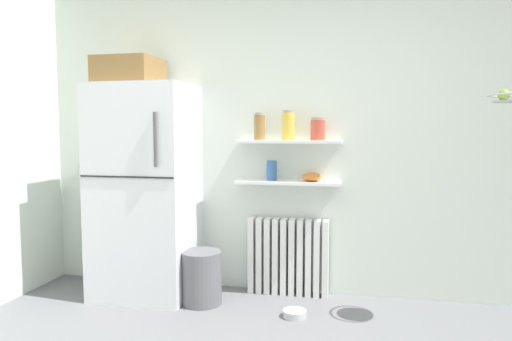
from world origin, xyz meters
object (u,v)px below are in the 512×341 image
object	(u,v)px
storage_jar_2	(318,129)
pet_food_bowl	(295,314)
radiator	(288,257)
trash_bin	(202,277)
shelf_bowl	(312,177)
refrigerator	(144,185)
storage_jar_0	(260,126)
storage_jar_1	(288,125)
vase	(272,170)

from	to	relation	value
storage_jar_2	pet_food_bowl	distance (m)	1.41
radiator	trash_bin	world-z (taller)	radiator
radiator	shelf_bowl	world-z (taller)	shelf_bowl
refrigerator	storage_jar_0	distance (m)	1.05
storage_jar_1	storage_jar_2	xyz separation A→B (m)	(0.23, 0.00, -0.03)
storage_jar_1	storage_jar_2	size ratio (longest dim) A/B	1.33
storage_jar_1	radiator	bearing A→B (deg)	90.00
storage_jar_2	storage_jar_1	bearing A→B (deg)	-180.00
refrigerator	storage_jar_1	xyz separation A→B (m)	(1.15, 0.21, 0.49)
refrigerator	radiator	bearing A→B (deg)	11.74
storage_jar_1	trash_bin	xyz separation A→B (m)	(-0.63, -0.33, -1.18)
storage_jar_1	trash_bin	size ratio (longest dim) A/B	0.57
storage_jar_0	storage_jar_1	world-z (taller)	storage_jar_1
refrigerator	trash_bin	size ratio (longest dim) A/B	4.65
refrigerator	radiator	world-z (taller)	refrigerator
vase	storage_jar_0	bearing A→B (deg)	180.00
radiator	vase	bearing A→B (deg)	-167.40
radiator	storage_jar_1	xyz separation A→B (m)	(0.00, -0.03, 1.08)
refrigerator	vase	xyz separation A→B (m)	(1.01, 0.21, 0.12)
shelf_bowl	storage_jar_2	bearing A→B (deg)	0.00
radiator	storage_jar_1	distance (m)	1.08
radiator	trash_bin	xyz separation A→B (m)	(-0.63, -0.36, -0.11)
storage_jar_0	shelf_bowl	world-z (taller)	storage_jar_0
refrigerator	storage_jar_1	world-z (taller)	refrigerator
storage_jar_1	pet_food_bowl	xyz separation A→B (m)	(0.12, -0.44, -1.37)
pet_food_bowl	vase	bearing A→B (deg)	119.71
vase	radiator	bearing A→B (deg)	12.60
refrigerator	storage_jar_1	size ratio (longest dim) A/B	8.17
shelf_bowl	trash_bin	xyz separation A→B (m)	(-0.82, -0.33, -0.77)
pet_food_bowl	storage_jar_0	bearing A→B (deg)	128.58
radiator	storage_jar_0	size ratio (longest dim) A/B	3.01
radiator	pet_food_bowl	xyz separation A→B (m)	(0.12, -0.47, -0.29)
refrigerator	storage_jar_0	world-z (taller)	refrigerator
storage_jar_0	shelf_bowl	size ratio (longest dim) A/B	1.39
shelf_bowl	trash_bin	distance (m)	1.17
storage_jar_0	trash_bin	world-z (taller)	storage_jar_0
storage_jar_0	storage_jar_1	xyz separation A→B (m)	(0.23, -0.00, 0.01)
storage_jar_2	radiator	bearing A→B (deg)	172.71
radiator	storage_jar_2	bearing A→B (deg)	-7.29
vase	trash_bin	xyz separation A→B (m)	(-0.49, -0.33, -0.82)
storage_jar_2	vase	bearing A→B (deg)	180.00
storage_jar_2	trash_bin	bearing A→B (deg)	-159.28
trash_bin	storage_jar_1	bearing A→B (deg)	27.46
storage_jar_1	storage_jar_0	bearing A→B (deg)	180.00
radiator	storage_jar_2	distance (m)	1.08
storage_jar_1	pet_food_bowl	world-z (taller)	storage_jar_1
refrigerator	trash_bin	xyz separation A→B (m)	(0.52, -0.12, -0.70)
refrigerator	storage_jar_1	distance (m)	1.26
trash_bin	pet_food_bowl	distance (m)	0.78
shelf_bowl	pet_food_bowl	size ratio (longest dim) A/B	0.92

